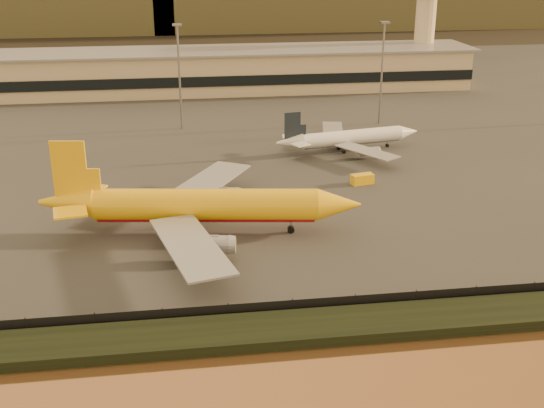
{
  "coord_description": "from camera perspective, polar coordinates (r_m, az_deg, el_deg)",
  "views": [
    {
      "loc": [
        -10.97,
        -86.3,
        44.1
      ],
      "look_at": [
        2.99,
        12.0,
        5.52
      ],
      "focal_mm": 45.0,
      "sensor_mm": 36.0,
      "label": 1
    }
  ],
  "objects": [
    {
      "name": "ground",
      "position": [
        97.53,
        -0.75,
        -5.65
      ],
      "size": [
        900.0,
        900.0,
        0.0
      ],
      "primitive_type": "plane",
      "color": "black",
      "rests_on": "ground"
    },
    {
      "name": "embankment",
      "position": [
        82.5,
        0.79,
        -10.51
      ],
      "size": [
        320.0,
        7.0,
        1.4
      ],
      "primitive_type": "cube",
      "color": "black",
      "rests_on": "ground"
    },
    {
      "name": "white_narrowbody_jet",
      "position": [
        152.34,
        6.47,
        5.49
      ],
      "size": [
        33.97,
        32.71,
        9.79
      ],
      "rotation": [
        0.0,
        0.0,
        0.18
      ],
      "color": "white",
      "rests_on": "tarmac"
    },
    {
      "name": "terminal_building",
      "position": [
        215.23,
        -9.07,
        10.85
      ],
      "size": [
        202.0,
        25.0,
        12.6
      ],
      "color": "tan",
      "rests_on": "tarmac"
    },
    {
      "name": "tarmac",
      "position": [
        186.88,
        -4.53,
        7.55
      ],
      "size": [
        320.0,
        220.0,
        0.2
      ],
      "primitive_type": "cube",
      "color": "#2D2D2D",
      "rests_on": "ground"
    },
    {
      "name": "dhl_cargo_jet",
      "position": [
        108.34,
        -6.01,
        -0.18
      ],
      "size": [
        51.08,
        49.57,
        15.26
      ],
      "rotation": [
        0.0,
        0.0,
        -0.14
      ],
      "color": "#F2B40C",
      "rests_on": "tarmac"
    },
    {
      "name": "perimeter_fence",
      "position": [
        85.58,
        0.38,
        -8.77
      ],
      "size": [
        300.0,
        0.05,
        2.2
      ],
      "primitive_type": "cube",
      "color": "black",
      "rests_on": "tarmac"
    },
    {
      "name": "control_tower",
      "position": [
        232.98,
        12.75,
        15.21
      ],
      "size": [
        11.2,
        11.2,
        35.5
      ],
      "color": "tan",
      "rests_on": "tarmac"
    },
    {
      "name": "apron_light_masts",
      "position": [
        165.82,
        1.07,
        11.37
      ],
      "size": [
        152.2,
        12.2,
        25.4
      ],
      "color": "slate",
      "rests_on": "tarmac"
    },
    {
      "name": "gse_vehicle_yellow",
      "position": [
        132.12,
        7.56,
        2.08
      ],
      "size": [
        4.61,
        2.79,
        1.93
      ],
      "primitive_type": "cube",
      "rotation": [
        0.0,
        0.0,
        0.21
      ],
      "color": "#F2B40C",
      "rests_on": "tarmac"
    },
    {
      "name": "gse_vehicle_white",
      "position": [
        123.71,
        -8.51,
        0.59
      ],
      "size": [
        3.45,
        1.59,
        1.54
      ],
      "primitive_type": "cube",
      "rotation": [
        0.0,
        0.0,
        -0.01
      ],
      "color": "white",
      "rests_on": "tarmac"
    }
  ]
}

